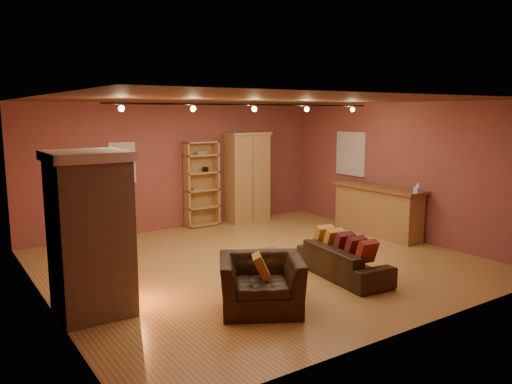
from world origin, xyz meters
TOP-DOWN VIEW (x-y plane):
  - floor at (0.00, 0.00)m, footprint 7.00×7.00m
  - ceiling at (0.00, 0.00)m, footprint 7.00×7.00m
  - back_wall at (0.00, 3.25)m, footprint 7.00×0.02m
  - left_wall at (-3.50, 0.00)m, footprint 0.02×6.50m
  - right_wall at (3.50, 0.00)m, footprint 0.02×6.50m
  - fireplace at (-3.04, -0.60)m, footprint 1.01×0.98m
  - back_window at (-1.30, 3.23)m, footprint 0.56×0.04m
  - bookcase at (0.48, 3.15)m, footprint 0.80×0.31m
  - armoire at (1.63, 2.98)m, footprint 1.05×0.60m
  - bar_counter at (3.20, 0.29)m, footprint 0.59×2.19m
  - tissue_box at (3.15, -0.77)m, footprint 0.16×0.16m
  - right_window at (3.47, 1.40)m, footprint 0.05×0.90m
  - loveseat at (0.67, -1.36)m, footprint 0.69×1.77m
  - armchair at (-1.16, -1.72)m, footprint 1.29×1.15m
  - coffee_table at (-0.62, -1.07)m, footprint 0.68×0.68m
  - track_rail at (0.00, 0.20)m, footprint 5.20×0.09m

SIDE VIEW (x-z plane):
  - floor at x=0.00m, z-range 0.00..0.00m
  - loveseat at x=0.67m, z-range -0.01..0.73m
  - coffee_table at x=-0.62m, z-range 0.18..0.69m
  - armchair at x=-1.16m, z-range 0.00..0.95m
  - bar_counter at x=3.20m, z-range 0.01..1.06m
  - bookcase at x=0.48m, z-range 0.02..1.96m
  - fireplace at x=-3.04m, z-range 0.00..2.12m
  - armoire at x=1.63m, z-range 0.01..2.14m
  - tissue_box at x=3.15m, z-range 1.02..1.26m
  - back_wall at x=0.00m, z-range 0.00..2.80m
  - left_wall at x=-3.50m, z-range 0.00..2.80m
  - right_wall at x=3.50m, z-range 0.00..2.80m
  - back_window at x=-1.30m, z-range 1.12..1.98m
  - right_window at x=3.47m, z-range 1.15..2.15m
  - track_rail at x=0.00m, z-range 2.62..2.75m
  - ceiling at x=0.00m, z-range 2.80..2.80m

